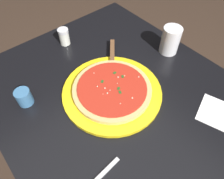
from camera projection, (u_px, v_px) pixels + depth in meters
name	position (u px, v px, depth m)	size (l,w,h in m)	color
ground_plane	(111.00, 160.00, 1.37)	(5.00, 5.00, 0.00)	#38281E
restaurant_table	(111.00, 110.00, 0.90)	(0.91, 0.82, 0.75)	black
serving_plate	(112.00, 92.00, 0.76)	(0.36, 0.36, 0.01)	yellow
pizza	(112.00, 89.00, 0.75)	(0.28, 0.28, 0.02)	#DBB26B
pizza_server	(112.00, 58.00, 0.85)	(0.20, 0.18, 0.01)	silver
cup_tall_drink	(170.00, 40.00, 0.86)	(0.08, 0.08, 0.12)	silver
cup_small_sauce	(24.00, 97.00, 0.72)	(0.05, 0.05, 0.06)	teal
napkin_folded_right	(218.00, 113.00, 0.71)	(0.12, 0.12, 0.00)	white
parmesan_shaker	(64.00, 37.00, 0.91)	(0.05, 0.05, 0.07)	silver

